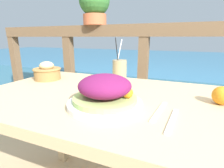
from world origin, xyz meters
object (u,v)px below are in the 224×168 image
at_px(drink_glass, 119,73).
at_px(bread_basket, 47,72).
at_px(potted_plant, 94,4).
at_px(salad_plate, 105,93).

xyz_separation_m(drink_glass, bread_basket, (-0.45, -0.04, -0.02)).
bearing_deg(drink_glass, bread_basket, -174.83).
distance_m(drink_glass, potted_plant, 0.75).
xyz_separation_m(salad_plate, drink_glass, (-0.05, 0.30, 0.02)).
bearing_deg(drink_glass, potted_plant, 129.61).
relative_size(salad_plate, drink_glass, 1.12).
bearing_deg(salad_plate, drink_glass, 100.21).
distance_m(salad_plate, drink_glass, 0.30).
xyz_separation_m(salad_plate, bread_basket, (-0.50, 0.26, -0.01)).
relative_size(drink_glass, potted_plant, 0.81).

